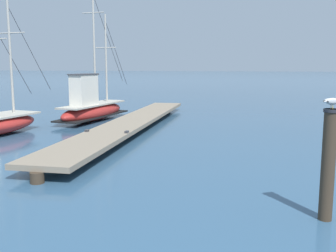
% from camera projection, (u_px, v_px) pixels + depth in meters
% --- Properties ---
extents(floating_dock, '(2.69, 17.50, 0.53)m').
position_uv_depth(floating_dock, '(132.00, 122.00, 18.25)').
color(floating_dock, gray).
rests_on(floating_dock, ground).
extents(fishing_boat_1, '(2.04, 7.01, 7.12)m').
position_uv_depth(fishing_boat_1, '(92.00, 107.00, 21.12)').
color(fishing_boat_1, '#AD2823').
rests_on(fishing_boat_1, ground).
extents(mooring_piling, '(0.30, 0.30, 2.17)m').
position_uv_depth(mooring_piling, '(328.00, 164.00, 7.45)').
color(mooring_piling, '#3D3023').
rests_on(mooring_piling, ground).
extents(perched_seagull, '(0.35, 0.26, 0.26)m').
position_uv_depth(perched_seagull, '(332.00, 101.00, 7.27)').
color(perched_seagull, gold).
rests_on(perched_seagull, mooring_piling).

